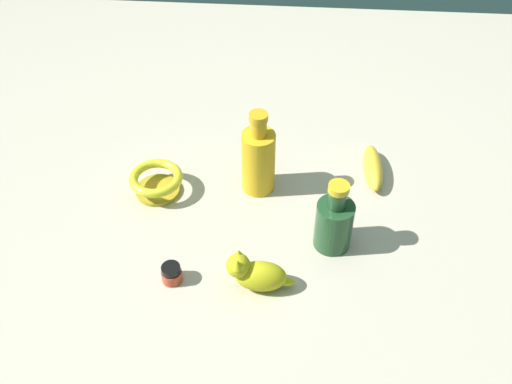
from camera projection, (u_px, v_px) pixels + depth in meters
ground at (256, 207)px, 1.30m from camera, size 2.00×2.00×0.00m
bottle_tall at (258, 159)px, 1.28m from camera, size 0.08×0.08×0.21m
nail_polish_jar at (172, 273)px, 1.13m from camera, size 0.04×0.04×0.04m
banana at (373, 167)px, 1.36m from camera, size 0.16×0.05×0.04m
bottle_short at (334, 222)px, 1.17m from camera, size 0.08×0.08×0.17m
bowl at (156, 181)px, 1.31m from camera, size 0.12×0.12×0.05m
cat_figurine at (256, 273)px, 1.11m from camera, size 0.06×0.14×0.09m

